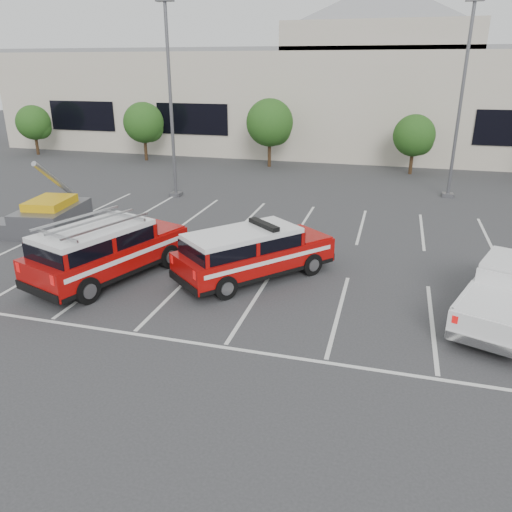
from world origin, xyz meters
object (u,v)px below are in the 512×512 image
at_px(tree_left, 145,124).
at_px(white_pickup, 508,297).
at_px(light_pole_mid, 461,102).
at_px(utility_rig, 49,216).
at_px(convention_building, 356,94).
at_px(light_pole_left, 171,102).
at_px(tree_mid_left, 271,124).
at_px(fire_chief_suv, 253,256).
at_px(ladder_suv, 106,254).
at_px(tree_far_left, 35,124).
at_px(tree_mid_right, 415,137).

bearing_deg(tree_left, white_pickup, -43.25).
height_order(light_pole_mid, utility_rig, light_pole_mid).
distance_m(convention_building, light_pole_left, 21.49).
relative_size(light_pole_left, utility_rig, 2.50).
relative_size(tree_mid_left, white_pickup, 0.83).
relative_size(fire_chief_suv, white_pickup, 0.94).
xyz_separation_m(tree_left, fire_chief_suv, (14.36, -20.19, -1.97)).
relative_size(light_pole_left, fire_chief_suv, 1.85).
bearing_deg(fire_chief_suv, ladder_suv, -123.35).
bearing_deg(tree_left, light_pole_mid, -15.43).
height_order(white_pickup, ladder_suv, ladder_suv).
height_order(convention_building, light_pole_mid, convention_building).
relative_size(tree_left, utility_rig, 1.08).
height_order(tree_left, light_pole_left, light_pole_left).
relative_size(white_pickup, utility_rig, 1.43).
bearing_deg(utility_rig, white_pickup, -18.90).
bearing_deg(tree_far_left, light_pole_mid, -10.73).
height_order(light_pole_left, white_pickup, light_pole_left).
bearing_deg(tree_left, fire_chief_suv, -54.57).
distance_m(tree_far_left, white_pickup, 38.68).
relative_size(convention_building, fire_chief_suv, 10.84).
height_order(tree_mid_right, ladder_suv, tree_mid_right).
bearing_deg(ladder_suv, white_pickup, 21.45).
height_order(tree_mid_left, light_pole_left, light_pole_left).
height_order(tree_left, ladder_suv, tree_left).
bearing_deg(white_pickup, ladder_suv, -157.29).
xyz_separation_m(tree_far_left, ladder_suv, (19.49, -21.59, -1.61)).
bearing_deg(utility_rig, convention_building, 60.17).
xyz_separation_m(tree_mid_left, white_pickup, (12.39, -21.06, -2.36)).
xyz_separation_m(tree_far_left, utility_rig, (14.01, -17.42, -1.85)).
xyz_separation_m(convention_building, utility_rig, (-11.08, -27.24, -4.07)).
relative_size(convention_building, ladder_suv, 9.89).
relative_size(tree_far_left, ladder_suv, 0.66).
height_order(tree_far_left, white_pickup, tree_far_left).
distance_m(light_pole_mid, ladder_suv, 20.35).
distance_m(tree_mid_left, tree_mid_right, 10.01).
bearing_deg(convention_building, tree_left, -146.95).
bearing_deg(convention_building, white_pickup, -76.70).
bearing_deg(light_pole_left, convention_building, 67.61).
bearing_deg(tree_far_left, utility_rig, -51.20).
xyz_separation_m(tree_left, light_pole_mid, (21.91, -6.05, 2.41)).
bearing_deg(tree_far_left, fire_chief_suv, -39.65).
bearing_deg(white_pickup, tree_left, 157.14).
bearing_deg(tree_mid_right, light_pole_mid, -72.48).
bearing_deg(convention_building, tree_mid_left, -117.40).
height_order(convention_building, tree_far_left, convention_building).
distance_m(tree_mid_right, white_pickup, 21.28).
bearing_deg(light_pole_left, tree_mid_right, 37.50).
distance_m(convention_building, light_pole_mid, 17.27).
bearing_deg(fire_chief_suv, tree_mid_left, 142.85).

